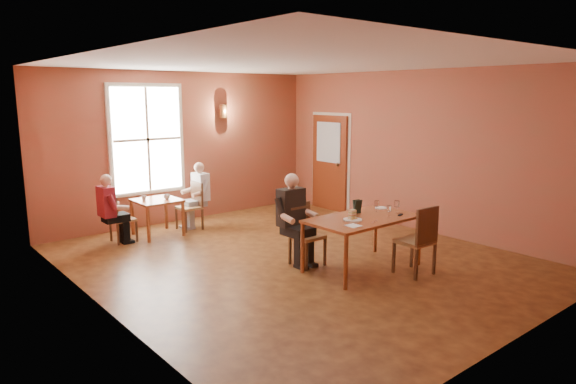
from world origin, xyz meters
TOP-DOWN VIEW (x-y plane):
  - ground at (0.00, 0.00)m, footprint 6.00×7.00m
  - wall_back at (0.00, 3.50)m, footprint 6.00×0.04m
  - wall_front at (0.00, -3.50)m, footprint 6.00×0.04m
  - wall_left at (-3.00, 0.00)m, footprint 0.04×7.00m
  - wall_right at (3.00, 0.00)m, footprint 0.04×7.00m
  - ceiling at (0.00, 0.00)m, footprint 6.00×7.00m
  - window at (-0.80, 3.45)m, footprint 1.36×0.10m
  - door at (2.94, 2.30)m, footprint 0.12×1.04m
  - wall_sconce at (0.90, 3.40)m, footprint 0.16×0.16m
  - main_table at (0.47, -0.94)m, footprint 1.67×0.94m
  - chair_diner_main at (-0.03, -0.29)m, footprint 0.41×0.41m
  - diner_main at (-0.03, -0.32)m, footprint 0.53×0.53m
  - chair_empty at (0.89, -1.56)m, footprint 0.46×0.46m
  - plate_food at (0.23, -0.97)m, footprint 0.31×0.31m
  - sandwich at (0.32, -0.87)m, footprint 0.09×0.09m
  - goblet_a at (0.92, -0.81)m, footprint 0.10×0.10m
  - goblet_b at (1.11, -1.05)m, footprint 0.10×0.10m
  - goblet_c at (0.81, -1.14)m, footprint 0.07×0.07m
  - menu_stand at (0.59, -0.71)m, footprint 0.14×0.08m
  - knife at (0.40, -1.22)m, footprint 0.20×0.09m
  - napkin at (0.00, -1.19)m, footprint 0.18×0.18m
  - side_plate at (1.16, -0.70)m, footprint 0.23×0.23m
  - sunglasses at (1.00, -1.21)m, footprint 0.14×0.08m
  - second_table at (-1.01, 2.72)m, footprint 0.76×0.76m
  - chair_diner_white at (-0.36, 2.72)m, footprint 0.40×0.40m
  - diner_white at (-0.33, 2.72)m, footprint 0.49×0.49m
  - chair_diner_maroon at (-1.66, 2.72)m, footprint 0.37×0.37m
  - diner_maroon at (-1.69, 2.72)m, footprint 0.48×0.48m
  - cup_a at (-0.85, 2.63)m, footprint 0.13×0.13m
  - cup_b at (-1.22, 2.80)m, footprint 0.10×0.10m

SIDE VIEW (x-z plane):
  - ground at x=0.00m, z-range -0.01..0.01m
  - second_table at x=-1.01m, z-range 0.00..0.67m
  - main_table at x=0.47m, z-range 0.00..0.78m
  - chair_diner_maroon at x=-1.66m, z-range 0.00..0.83m
  - chair_diner_white at x=-0.36m, z-range 0.00..0.90m
  - chair_diner_main at x=-0.03m, z-range 0.00..0.94m
  - chair_empty at x=0.89m, z-range 0.00..1.01m
  - diner_maroon at x=-1.69m, z-range 0.00..1.19m
  - diner_white at x=-0.33m, z-range 0.00..1.22m
  - diner_main at x=-0.03m, z-range 0.00..1.33m
  - cup_b at x=-1.22m, z-range 0.67..0.75m
  - cup_a at x=-0.85m, z-range 0.67..0.76m
  - knife at x=0.40m, z-range 0.78..0.79m
  - napkin at x=0.00m, z-range 0.78..0.79m
  - side_plate at x=1.16m, z-range 0.78..0.80m
  - sunglasses at x=1.00m, z-range 0.78..0.80m
  - plate_food at x=0.23m, z-range 0.78..0.82m
  - sandwich at x=0.32m, z-range 0.78..0.89m
  - goblet_c at x=0.81m, z-range 0.78..0.96m
  - goblet_a at x=0.92m, z-range 0.78..0.96m
  - goblet_b at x=1.11m, z-range 0.78..0.98m
  - menu_stand at x=0.59m, z-range 0.78..0.99m
  - door at x=2.94m, z-range 0.00..2.10m
  - wall_back at x=0.00m, z-range 0.00..3.00m
  - wall_front at x=0.00m, z-range 0.00..3.00m
  - wall_left at x=-3.00m, z-range 0.00..3.00m
  - wall_right at x=3.00m, z-range 0.00..3.00m
  - window at x=-0.80m, z-range 0.72..2.68m
  - wall_sconce at x=0.90m, z-range 2.06..2.34m
  - ceiling at x=0.00m, z-range 2.98..3.02m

